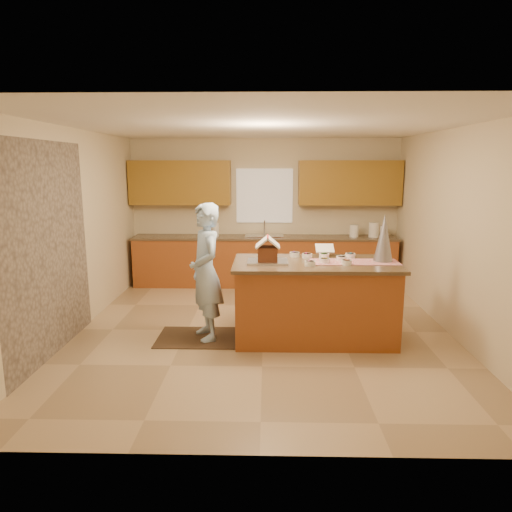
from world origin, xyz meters
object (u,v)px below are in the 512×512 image
island_base (314,302)px  gingerbread_house (268,251)px  boy (206,272)px  tinsel_tree (384,238)px

island_base → gingerbread_house: bearing=-174.8°
island_base → boy: (-1.39, -0.04, 0.40)m
tinsel_tree → gingerbread_house: 1.48m
tinsel_tree → boy: size_ratio=0.35×
island_base → tinsel_tree: (0.86, 0.06, 0.83)m
island_base → boy: 1.45m
tinsel_tree → boy: 2.29m
boy → gingerbread_house: bearing=65.8°
boy → gingerbread_house: 0.83m
island_base → gingerbread_house: 0.91m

